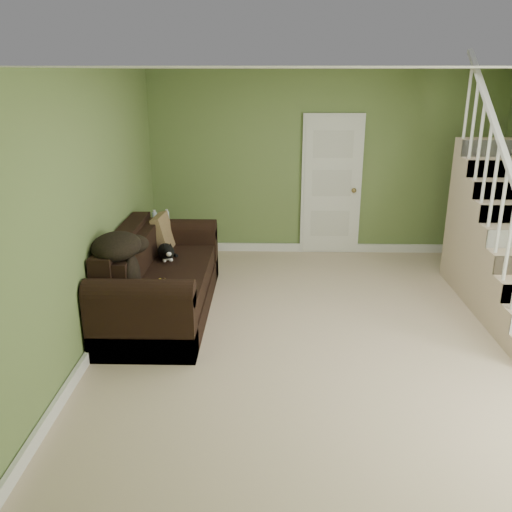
# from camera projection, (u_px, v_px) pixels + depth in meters

# --- Properties ---
(floor) EXTENTS (5.00, 5.50, 0.01)m
(floor) POSITION_uv_depth(u_px,v_px,m) (345.00, 335.00, 5.57)
(floor) COLOR #CDB394
(floor) RESTS_ON ground
(ceiling) EXTENTS (5.00, 5.50, 0.01)m
(ceiling) POSITION_uv_depth(u_px,v_px,m) (361.00, 68.00, 4.72)
(ceiling) COLOR white
(ceiling) RESTS_ON wall_back
(wall_back) EXTENTS (5.00, 0.04, 2.60)m
(wall_back) POSITION_uv_depth(u_px,v_px,m) (325.00, 165.00, 7.74)
(wall_back) COLOR olive
(wall_back) RESTS_ON floor
(wall_front) EXTENTS (5.00, 0.04, 2.60)m
(wall_front) POSITION_uv_depth(u_px,v_px,m) (437.00, 358.00, 2.54)
(wall_front) COLOR olive
(wall_front) RESTS_ON floor
(wall_left) EXTENTS (0.04, 5.50, 2.60)m
(wall_left) POSITION_uv_depth(u_px,v_px,m) (92.00, 211.00, 5.20)
(wall_left) COLOR olive
(wall_left) RESTS_ON floor
(baseboard_back) EXTENTS (5.00, 0.04, 0.12)m
(baseboard_back) POSITION_uv_depth(u_px,v_px,m) (322.00, 248.00, 8.12)
(baseboard_back) COLOR white
(baseboard_back) RESTS_ON floor
(baseboard_left) EXTENTS (0.04, 5.50, 0.12)m
(baseboard_left) POSITION_uv_depth(u_px,v_px,m) (107.00, 327.00, 5.60)
(baseboard_left) COLOR white
(baseboard_left) RESTS_ON floor
(door) EXTENTS (0.86, 0.12, 2.02)m
(door) POSITION_uv_depth(u_px,v_px,m) (331.00, 186.00, 7.80)
(door) COLOR white
(door) RESTS_ON floor
(staircase) EXTENTS (1.00, 2.51, 2.82)m
(staircase) POSITION_uv_depth(u_px,v_px,m) (511.00, 248.00, 6.23)
(staircase) COLOR #CDB394
(staircase) RESTS_ON floor
(sofa) EXTENTS (1.01, 2.35, 0.93)m
(sofa) POSITION_uv_depth(u_px,v_px,m) (158.00, 282.00, 6.01)
(sofa) COLOR black
(sofa) RESTS_ON floor
(side_table) EXTENTS (0.55, 0.55, 0.85)m
(side_table) POSITION_uv_depth(u_px,v_px,m) (164.00, 247.00, 7.32)
(side_table) COLOR black
(side_table) RESTS_ON floor
(cat) EXTENTS (0.31, 0.49, 0.24)m
(cat) POSITION_uv_depth(u_px,v_px,m) (166.00, 252.00, 6.25)
(cat) COLOR black
(cat) RESTS_ON sofa
(banana) EXTENTS (0.06, 0.18, 0.05)m
(banana) POSITION_uv_depth(u_px,v_px,m) (159.00, 282.00, 5.54)
(banana) COLOR yellow
(banana) RESTS_ON sofa
(throw_pillow) EXTENTS (0.24, 0.45, 0.45)m
(throw_pillow) POSITION_uv_depth(u_px,v_px,m) (163.00, 232.00, 6.61)
(throw_pillow) COLOR #4E321F
(throw_pillow) RESTS_ON sofa
(throw_blanket) EXTENTS (0.52, 0.66, 0.25)m
(throw_blanket) POSITION_uv_depth(u_px,v_px,m) (116.00, 246.00, 5.27)
(throw_blanket) COLOR black
(throw_blanket) RESTS_ON sofa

